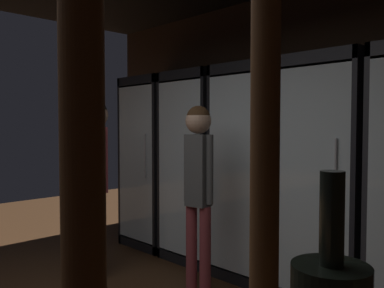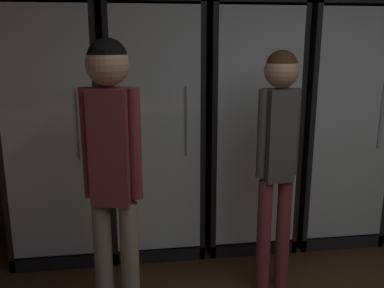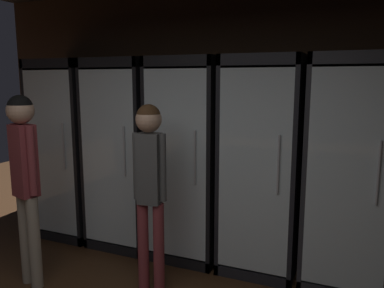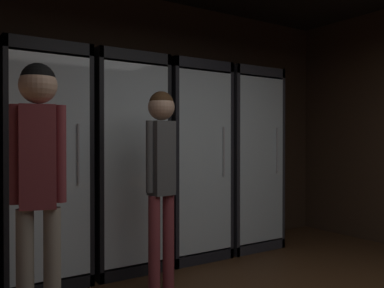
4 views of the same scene
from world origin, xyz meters
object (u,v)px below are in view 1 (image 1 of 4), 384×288
cooler_far_left (159,163)px  cooler_left (203,167)px  cooler_center (259,174)px  shopper_near (97,166)px  shopper_far (198,176)px  cooler_right (333,181)px

cooler_far_left → cooler_left: same height
cooler_center → shopper_near: cooler_center is taller
cooler_far_left → shopper_far: 1.72m
cooler_far_left → shopper_far: cooler_far_left is taller
cooler_far_left → shopper_near: (0.47, -1.17, 0.08)m
cooler_left → shopper_near: 1.21m
shopper_far → cooler_far_left: bearing=151.2°
cooler_right → shopper_far: cooler_right is taller
shopper_near → shopper_far: bearing=18.0°
cooler_center → cooler_right: size_ratio=1.00×
cooler_right → shopper_far: size_ratio=1.25×
cooler_right → shopper_far: (-0.77, -0.83, 0.04)m
cooler_far_left → cooler_right: 2.28m
cooler_left → cooler_right: 1.52m
cooler_left → cooler_right: same height
cooler_left → cooler_right: size_ratio=1.00×
cooler_right → shopper_near: 2.16m
shopper_near → shopper_far: (1.04, 0.34, -0.04)m
cooler_far_left → cooler_center: bearing=-0.0°
cooler_far_left → cooler_right: same height
cooler_far_left → cooler_right: size_ratio=1.00×
cooler_left → cooler_center: size_ratio=1.00×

